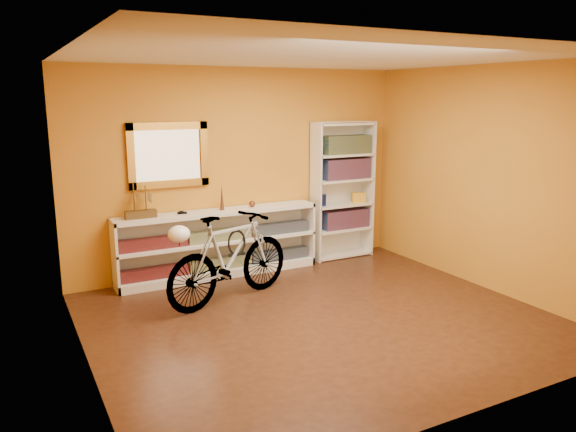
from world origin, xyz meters
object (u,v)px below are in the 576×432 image
bookcase (342,191)px  helmet (179,234)px  console_unit (219,243)px  bicycle (230,257)px

bookcase → helmet: bookcase is taller
console_unit → bookcase: (1.85, 0.03, 0.52)m
console_unit → helmet: (-0.83, -1.09, 0.46)m
bicycle → helmet: bearing=90.0°
console_unit → bookcase: bookcase is taller
bicycle → helmet: 0.76m
bookcase → bicycle: size_ratio=1.11×
console_unit → bookcase: 1.92m
bicycle → helmet: size_ratio=7.48×
console_unit → helmet: 1.45m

